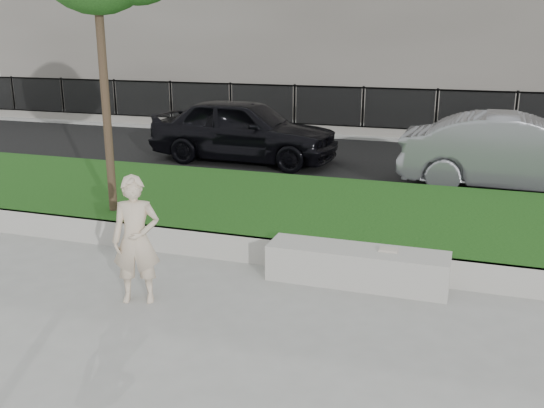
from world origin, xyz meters
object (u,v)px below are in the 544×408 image
(book, at_px, (389,250))
(car_dark, at_px, (244,130))
(stone_bench, at_px, (357,266))
(man, at_px, (136,240))
(car_silver, at_px, (520,154))

(book, distance_m, car_dark, 8.04)
(stone_bench, distance_m, car_dark, 7.89)
(man, height_order, car_silver, car_silver)
(book, xyz_separation_m, car_silver, (1.86, 5.64, 0.33))
(man, distance_m, car_silver, 8.53)
(book, relative_size, car_silver, 0.05)
(car_dark, distance_m, car_silver, 6.50)
(man, xyz_separation_m, car_dark, (-1.69, 8.07, 0.05))
(man, distance_m, book, 3.23)
(stone_bench, height_order, car_silver, car_silver)
(stone_bench, bearing_deg, book, 8.96)
(man, bearing_deg, book, 6.46)
(book, xyz_separation_m, car_dark, (-4.56, 6.61, 0.35))
(stone_bench, bearing_deg, car_silver, 68.37)
(man, relative_size, car_dark, 0.34)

